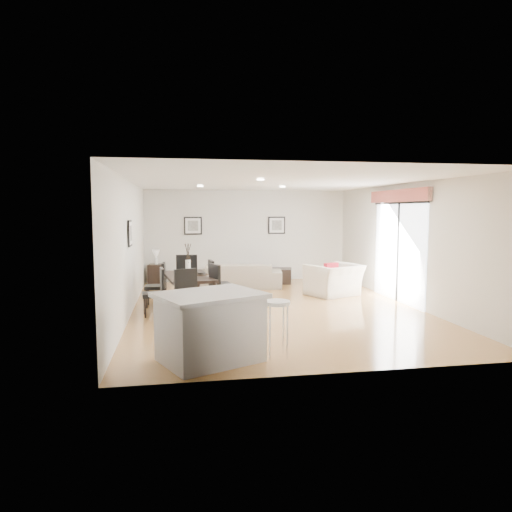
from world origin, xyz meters
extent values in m
plane|color=#B78A4B|center=(0.00, 0.00, 0.00)|extent=(8.00, 8.00, 0.00)
cube|color=silver|center=(0.00, 4.00, 1.35)|extent=(6.00, 0.04, 2.70)
cube|color=silver|center=(0.00, -4.00, 1.35)|extent=(6.00, 0.04, 2.70)
cube|color=silver|center=(-3.00, 0.00, 1.35)|extent=(0.04, 8.00, 2.70)
cube|color=silver|center=(3.00, 0.00, 1.35)|extent=(0.04, 8.00, 2.70)
cube|color=white|center=(0.00, 0.00, 2.70)|extent=(6.00, 8.00, 0.02)
imported|color=gray|center=(-0.41, 2.75, 0.34)|extent=(2.42, 1.27, 0.67)
imported|color=beige|center=(1.74, 1.18, 0.39)|extent=(1.51, 1.43, 0.78)
imported|color=#355725|center=(5.56, 1.65, 0.29)|extent=(0.39, 0.39, 0.58)
cube|color=black|center=(-1.84, 0.17, 0.71)|extent=(1.14, 1.88, 0.06)
cylinder|color=black|center=(-2.09, -0.71, 0.34)|extent=(0.07, 0.07, 0.68)
cylinder|color=black|center=(-2.34, 0.93, 0.34)|extent=(0.07, 0.07, 0.68)
cylinder|color=black|center=(-1.34, -0.59, 0.34)|extent=(0.07, 0.07, 0.68)
cylinder|color=black|center=(-1.58, 1.04, 0.34)|extent=(0.07, 0.07, 0.68)
cube|color=black|center=(-2.55, -0.28, 0.43)|extent=(0.47, 0.47, 0.07)
cube|color=black|center=(-2.36, -0.25, 0.70)|extent=(0.11, 0.43, 0.51)
cylinder|color=black|center=(-2.73, -0.13, 0.19)|extent=(0.03, 0.03, 0.39)
cylinder|color=black|center=(-2.40, -0.09, 0.19)|extent=(0.03, 0.03, 0.39)
cylinder|color=black|center=(-2.69, -0.46, 0.19)|extent=(0.03, 0.03, 0.39)
cylinder|color=black|center=(-2.36, -0.42, 0.19)|extent=(0.03, 0.03, 0.39)
cube|color=black|center=(-2.55, 0.61, 0.43)|extent=(0.45, 0.45, 0.07)
cube|color=black|center=(-2.36, 0.60, 0.70)|extent=(0.07, 0.43, 0.51)
cylinder|color=black|center=(-2.71, 0.78, 0.20)|extent=(0.03, 0.03, 0.39)
cylinder|color=black|center=(-2.37, 0.77, 0.20)|extent=(0.03, 0.03, 0.39)
cylinder|color=black|center=(-2.72, 0.45, 0.20)|extent=(0.03, 0.03, 0.39)
cylinder|color=black|center=(-2.39, 0.43, 0.20)|extent=(0.03, 0.03, 0.39)
cube|color=black|center=(-1.13, -0.28, 0.46)|extent=(0.58, 0.58, 0.08)
cube|color=black|center=(-1.32, -0.34, 0.75)|extent=(0.21, 0.45, 0.55)
cylinder|color=black|center=(-0.90, -0.39, 0.21)|extent=(0.04, 0.04, 0.42)
cylinder|color=black|center=(-1.24, -0.50, 0.21)|extent=(0.04, 0.04, 0.42)
cylinder|color=black|center=(-1.02, -0.05, 0.21)|extent=(0.04, 0.04, 0.42)
cylinder|color=black|center=(-1.36, -0.17, 0.21)|extent=(0.04, 0.04, 0.42)
cube|color=black|center=(-1.13, 0.61, 0.45)|extent=(0.50, 0.50, 0.08)
cube|color=black|center=(-1.32, 0.59, 0.73)|extent=(0.11, 0.45, 0.53)
cylinder|color=black|center=(-0.94, 0.46, 0.20)|extent=(0.03, 0.03, 0.41)
cylinder|color=black|center=(-1.28, 0.41, 0.20)|extent=(0.03, 0.03, 0.41)
cylinder|color=black|center=(-0.98, 0.80, 0.20)|extent=(0.03, 0.03, 0.41)
cylinder|color=black|center=(-1.33, 0.76, 0.20)|extent=(0.03, 0.03, 0.41)
cube|color=black|center=(-1.84, -1.01, 0.45)|extent=(0.58, 0.58, 0.08)
cube|color=black|center=(-1.91, -0.83, 0.73)|extent=(0.44, 0.21, 0.54)
cylinder|color=black|center=(-1.94, -1.24, 0.20)|extent=(0.04, 0.04, 0.41)
cylinder|color=black|center=(-2.06, -0.91, 0.20)|extent=(0.04, 0.04, 0.41)
cylinder|color=black|center=(-1.61, -1.12, 0.20)|extent=(0.04, 0.04, 0.41)
cylinder|color=black|center=(-1.74, -0.79, 0.20)|extent=(0.04, 0.04, 0.41)
cube|color=black|center=(-1.84, 1.35, 0.48)|extent=(0.51, 0.51, 0.08)
cube|color=black|center=(-1.85, 1.14, 0.79)|extent=(0.49, 0.09, 0.58)
cylinder|color=black|center=(-1.64, 1.53, 0.22)|extent=(0.04, 0.04, 0.44)
cylinder|color=black|center=(-1.66, 1.15, 0.22)|extent=(0.04, 0.04, 0.44)
cylinder|color=black|center=(-2.02, 1.54, 0.22)|extent=(0.04, 0.04, 0.44)
cylinder|color=black|center=(-2.04, 1.17, 0.22)|extent=(0.04, 0.04, 0.44)
cylinder|color=white|center=(-1.84, 0.17, 0.90)|extent=(0.11, 0.11, 0.32)
cylinder|color=#2F2115|center=(-1.56, 0.17, 0.74)|extent=(0.31, 0.31, 0.01)
cylinder|color=black|center=(-1.56, 0.17, 0.77)|extent=(0.17, 0.17, 0.05)
cylinder|color=#2F2115|center=(-1.98, 0.61, 0.74)|extent=(0.31, 0.31, 0.01)
cylinder|color=black|center=(-1.98, 0.61, 0.77)|extent=(0.17, 0.17, 0.05)
cylinder|color=#2F2115|center=(-1.98, -0.27, 0.74)|extent=(0.31, 0.31, 0.01)
cylinder|color=black|center=(-1.98, -0.27, 0.77)|extent=(0.17, 0.17, 0.05)
cube|color=black|center=(0.67, 3.37, 0.21)|extent=(1.19, 0.89, 0.42)
cube|color=black|center=(-2.66, 3.66, 0.29)|extent=(0.49, 0.49, 0.58)
cylinder|color=white|center=(-2.66, 3.66, 0.67)|extent=(0.10, 0.10, 0.18)
cone|color=white|center=(-2.66, 3.66, 0.87)|extent=(0.21, 0.21, 0.23)
cube|color=#AE1623|center=(1.63, 1.07, 0.63)|extent=(0.40, 0.26, 0.38)
cube|color=#BCBCBE|center=(-1.62, -3.23, 0.45)|extent=(1.55, 1.39, 0.90)
cube|color=#A8A8AA|center=(-1.62, -3.23, 0.93)|extent=(1.69, 1.53, 0.06)
cylinder|color=white|center=(-0.67, -3.23, 0.79)|extent=(0.37, 0.37, 0.06)
cylinder|color=silver|center=(-0.54, -3.11, 0.40)|extent=(0.03, 0.03, 0.79)
cylinder|color=silver|center=(-0.79, -3.11, 0.40)|extent=(0.03, 0.03, 0.79)
cylinder|color=silver|center=(-0.79, -3.35, 0.40)|extent=(0.03, 0.03, 0.79)
cylinder|color=silver|center=(-0.54, -3.35, 0.40)|extent=(0.03, 0.03, 0.79)
cube|color=black|center=(-1.60, 3.97, 1.65)|extent=(0.52, 0.03, 0.52)
cube|color=white|center=(-1.60, 3.97, 1.65)|extent=(0.44, 0.04, 0.44)
cube|color=#4F4E4A|center=(-1.60, 3.97, 1.65)|extent=(0.30, 0.04, 0.30)
cube|color=black|center=(0.90, 3.97, 1.65)|extent=(0.52, 0.03, 0.52)
cube|color=white|center=(0.90, 3.97, 1.65)|extent=(0.44, 0.04, 0.44)
cube|color=#4F4E4A|center=(0.90, 3.97, 1.65)|extent=(0.30, 0.04, 0.30)
cube|color=black|center=(-2.97, -0.20, 1.65)|extent=(0.03, 0.52, 0.52)
cube|color=white|center=(-2.97, -0.20, 1.65)|extent=(0.04, 0.44, 0.44)
cube|color=#4F4E4A|center=(-2.97, -0.20, 1.65)|extent=(0.04, 0.30, 0.30)
cube|color=white|center=(2.98, 0.30, 1.12)|extent=(0.02, 2.40, 2.25)
cube|color=black|center=(2.96, 0.30, 1.12)|extent=(0.03, 0.05, 2.25)
cube|color=black|center=(2.96, 0.30, 2.27)|extent=(0.03, 2.50, 0.05)
cube|color=maroon|center=(2.92, 0.30, 2.43)|extent=(0.10, 2.70, 0.28)
plane|color=gray|center=(5.00, 0.30, 0.00)|extent=(6.00, 6.00, 0.00)
cube|color=brown|center=(6.05, 2.70, 1.00)|extent=(0.35, 0.35, 2.00)
camera|label=1|loc=(-2.04, -9.46, 2.10)|focal=32.00mm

